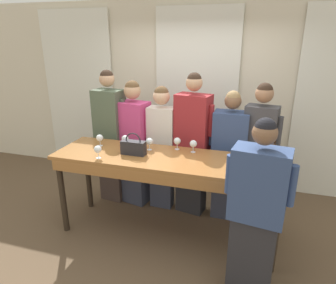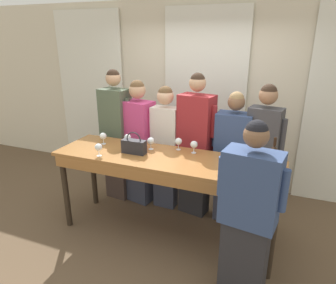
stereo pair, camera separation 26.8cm
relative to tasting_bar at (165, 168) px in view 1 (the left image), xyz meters
name	(u,v)px [view 1 (the left image)]	position (x,y,z in m)	size (l,w,h in m)	color
ground_plane	(166,233)	(0.00, 0.03, -0.89)	(18.00, 18.00, 0.00)	brown
wall_back	(197,95)	(0.00, 1.67, 0.51)	(12.00, 0.06, 2.80)	beige
curtain_panel_left	(80,93)	(-2.05, 1.60, 0.46)	(1.26, 0.03, 2.69)	white
curtain_panel_center	(196,100)	(0.00, 1.60, 0.46)	(1.26, 0.03, 2.69)	white
tasting_bar	(165,168)	(0.00, 0.00, 0.00)	(2.56, 0.73, 1.01)	#9E6633
wine_bottle	(273,155)	(1.12, 0.10, 0.24)	(0.08, 0.08, 0.34)	black
handbag	(133,147)	(-0.38, 0.00, 0.21)	(0.28, 0.10, 0.26)	#232328
wine_glass_front_left	(100,138)	(-0.88, 0.14, 0.22)	(0.08, 0.08, 0.15)	white
wine_glass_front_mid	(177,141)	(0.06, 0.29, 0.22)	(0.08, 0.08, 0.15)	white
wine_glass_front_right	(193,144)	(0.26, 0.26, 0.22)	(0.08, 0.08, 0.15)	white
wine_glass_center_left	(149,142)	(-0.25, 0.18, 0.22)	(0.08, 0.08, 0.15)	white
wine_glass_center_mid	(125,139)	(-0.57, 0.20, 0.22)	(0.08, 0.08, 0.15)	white
wine_glass_center_right	(98,149)	(-0.70, -0.22, 0.22)	(0.08, 0.08, 0.15)	white
guest_olive_jacket	(111,137)	(-0.99, 0.63, 0.07)	(0.51, 0.32, 1.87)	#473833
guest_pink_top	(134,143)	(-0.64, 0.63, 0.01)	(0.51, 0.35, 1.74)	#383D51
guest_cream_sweater	(162,145)	(-0.25, 0.63, 0.02)	(0.47, 0.22, 1.69)	#383D51
guest_striped_shirt	(192,145)	(0.17, 0.63, 0.06)	(0.54, 0.34, 1.87)	#28282D
guest_navy_coat	(229,157)	(0.64, 0.63, -0.04)	(0.53, 0.28, 1.67)	#383D51
guest_beige_cap	(258,153)	(0.98, 0.63, 0.05)	(0.49, 0.29, 1.78)	brown
host_pouring	(256,213)	(0.99, -0.59, -0.04)	(0.57, 0.32, 1.69)	#28282D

